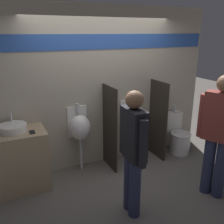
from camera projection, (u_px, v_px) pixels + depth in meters
The scene contains 12 objects.
ground_plane at pixel (116, 175), 4.16m from camera, with size 16.00×16.00×0.00m, color #5B5651.
display_wall at pixel (101, 88), 4.26m from camera, with size 4.14×0.07×2.70m.
sink_counter at pixel (14, 162), 3.65m from camera, with size 0.97×0.56×0.91m.
sink_basin at pixel (13, 128), 3.57m from camera, with size 0.39×0.39×0.24m.
cell_phone at pixel (32, 132), 3.53m from camera, with size 0.07×0.14×0.01m.
divider_near_counter at pixel (110, 128), 4.21m from camera, with size 0.03×0.53×1.44m.
divider_mid at pixel (158, 120), 4.61m from camera, with size 0.03×0.53×1.44m.
urinal_near_counter at pixel (80, 128), 4.10m from camera, with size 0.35×0.31×1.16m.
urinal_far at pixel (132, 119), 4.50m from camera, with size 0.35×0.31×1.16m.
toilet at pixel (178, 137), 4.90m from camera, with size 0.39×0.55×0.91m.
person_in_vest at pixel (219, 132), 3.39m from camera, with size 0.37×0.56×1.76m.
person_with_lanyard at pixel (133, 149), 3.04m from camera, with size 0.22×0.57×1.64m.
Camera 1 is at (-1.60, -3.27, 2.27)m, focal length 40.00 mm.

